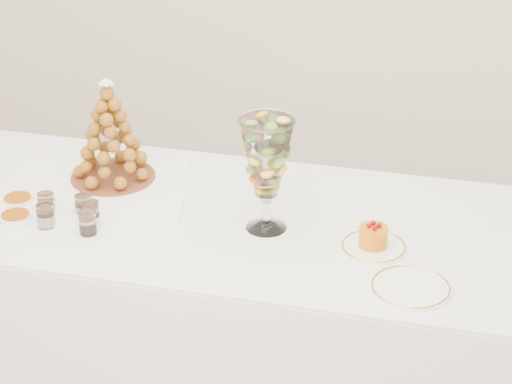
% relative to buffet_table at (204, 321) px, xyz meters
% --- Properties ---
extents(buffet_table, '(2.18, 0.93, 0.82)m').
position_rel_buffet_table_xyz_m(buffet_table, '(0.00, 0.00, 0.00)').
color(buffet_table, white).
rests_on(buffet_table, ground).
extents(lace_tray, '(0.67, 0.57, 0.02)m').
position_rel_buffet_table_xyz_m(lace_tray, '(-0.37, 0.04, 0.42)').
color(lace_tray, white).
rests_on(lace_tray, buffet_table).
extents(macaron_vase, '(0.16, 0.16, 0.35)m').
position_rel_buffet_table_xyz_m(macaron_vase, '(0.22, -0.03, 0.64)').
color(macaron_vase, white).
rests_on(macaron_vase, buffet_table).
extents(cake_plate, '(0.19, 0.19, 0.01)m').
position_rel_buffet_table_xyz_m(cake_plate, '(0.56, -0.06, 0.41)').
color(cake_plate, white).
rests_on(cake_plate, buffet_table).
extents(spare_plate, '(0.22, 0.22, 0.01)m').
position_rel_buffet_table_xyz_m(spare_plate, '(0.69, -0.25, 0.41)').
color(spare_plate, white).
rests_on(spare_plate, buffet_table).
extents(verrine_a, '(0.06, 0.06, 0.07)m').
position_rel_buffet_table_xyz_m(verrine_a, '(-0.46, -0.13, 0.44)').
color(verrine_a, white).
rests_on(verrine_a, buffet_table).
extents(verrine_b, '(0.06, 0.06, 0.07)m').
position_rel_buffet_table_xyz_m(verrine_b, '(-0.34, -0.12, 0.45)').
color(verrine_b, white).
rests_on(verrine_b, buffet_table).
extents(verrine_c, '(0.06, 0.06, 0.07)m').
position_rel_buffet_table_xyz_m(verrine_c, '(-0.31, -0.14, 0.44)').
color(verrine_c, white).
rests_on(verrine_c, buffet_table).
extents(verrine_d, '(0.06, 0.06, 0.07)m').
position_rel_buffet_table_xyz_m(verrine_d, '(-0.43, -0.20, 0.45)').
color(verrine_d, white).
rests_on(verrine_d, buffet_table).
extents(verrine_e, '(0.07, 0.07, 0.07)m').
position_rel_buffet_table_xyz_m(verrine_e, '(-0.29, -0.21, 0.44)').
color(verrine_e, white).
rests_on(verrine_e, buffet_table).
extents(ramekin_back, '(0.10, 0.10, 0.03)m').
position_rel_buffet_table_xyz_m(ramekin_back, '(-0.57, -0.11, 0.42)').
color(ramekin_back, white).
rests_on(ramekin_back, buffet_table).
extents(ramekin_front, '(0.10, 0.10, 0.03)m').
position_rel_buffet_table_xyz_m(ramekin_front, '(-0.53, -0.22, 0.42)').
color(ramekin_front, white).
rests_on(ramekin_front, buffet_table).
extents(croquembouche, '(0.28, 0.28, 0.35)m').
position_rel_buffet_table_xyz_m(croquembouche, '(-0.35, 0.12, 0.60)').
color(croquembouche, brown).
rests_on(croquembouche, lace_tray).
extents(mousse_cake, '(0.09, 0.09, 0.08)m').
position_rel_buffet_table_xyz_m(mousse_cake, '(0.55, -0.06, 0.45)').
color(mousse_cake, orange).
rests_on(mousse_cake, cake_plate).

